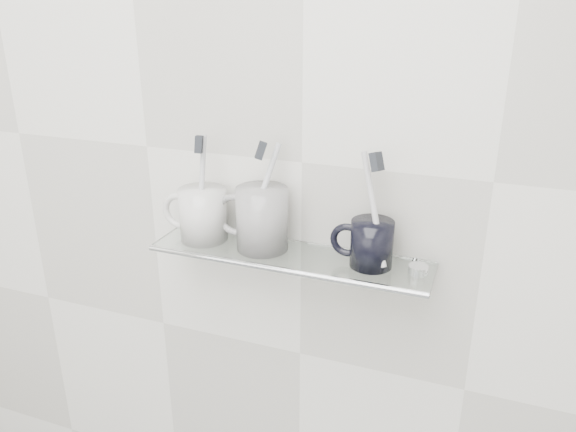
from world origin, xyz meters
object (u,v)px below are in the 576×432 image
at_px(mug_center, 262,219).
at_px(mug_right, 372,244).
at_px(shelf_glass, 289,256).
at_px(mug_left, 203,214).

distance_m(mug_center, mug_right, 0.20).
bearing_deg(shelf_glass, mug_left, 178.33).
height_order(mug_left, mug_center, mug_center).
bearing_deg(mug_left, shelf_glass, 15.80).
height_order(shelf_glass, mug_right, mug_right).
relative_size(shelf_glass, mug_left, 5.11).
xyz_separation_m(mug_center, mug_right, (0.20, 0.00, -0.02)).
distance_m(mug_left, mug_right, 0.32).
distance_m(shelf_glass, mug_center, 0.08).
xyz_separation_m(shelf_glass, mug_center, (-0.05, 0.00, 0.06)).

